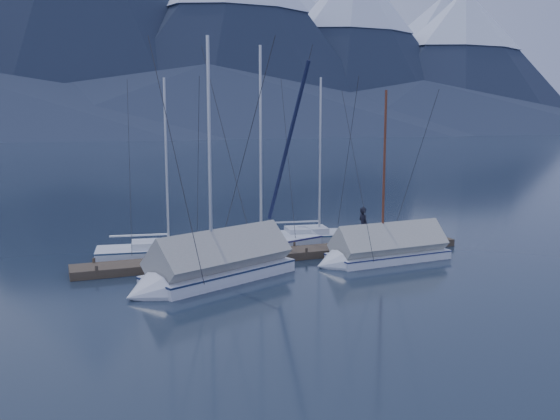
% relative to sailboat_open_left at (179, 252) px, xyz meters
% --- Properties ---
extents(ground, '(1000.00, 1000.00, 0.00)m').
position_rel_sailboat_open_left_xyz_m(ground, '(4.11, -4.33, -0.16)').
color(ground, black).
rests_on(ground, ground).
extents(mountain_range, '(877.00, 584.00, 150.50)m').
position_rel_sailboat_open_left_xyz_m(mountain_range, '(8.23, 366.12, 58.50)').
color(mountain_range, '#475675').
rests_on(mountain_range, ground).
extents(dock, '(18.00, 1.50, 0.54)m').
position_rel_sailboat_open_left_xyz_m(dock, '(4.11, -2.33, -0.05)').
color(dock, '#382D23').
rests_on(dock, ground).
extents(mooring_posts, '(15.12, 1.52, 0.35)m').
position_rel_sailboat_open_left_xyz_m(mooring_posts, '(3.61, -2.33, 0.19)').
color(mooring_posts, '#382D23').
rests_on(mooring_posts, ground).
extents(sailboat_open_left, '(6.89, 3.07, 8.84)m').
position_rel_sailboat_open_left_xyz_m(sailboat_open_left, '(0.00, 0.00, 0.00)').
color(sailboat_open_left, silver).
rests_on(sailboat_open_left, ground).
extents(sailboat_open_mid, '(8.26, 4.70, 10.53)m').
position_rel_sailboat_open_left_xyz_m(sailboat_open_mid, '(4.42, -0.22, 0.03)').
color(sailboat_open_mid, silver).
rests_on(sailboat_open_mid, ground).
extents(sailboat_open_right, '(7.12, 3.22, 9.12)m').
position_rel_sailboat_open_left_xyz_m(sailboat_open_right, '(7.93, 0.55, 0.01)').
color(sailboat_open_right, silver).
rests_on(sailboat_open_right, ground).
extents(sailboat_covered_near, '(6.48, 2.74, 8.26)m').
position_rel_sailboat_open_left_xyz_m(sailboat_covered_near, '(7.96, -4.52, 0.26)').
color(sailboat_covered_near, white).
rests_on(sailboat_covered_near, ground).
extents(sailboat_covered_far, '(7.48, 4.85, 10.13)m').
position_rel_sailboat_open_left_xyz_m(sailboat_covered_far, '(0.07, -5.12, 0.34)').
color(sailboat_covered_far, silver).
rests_on(sailboat_covered_far, ground).
extents(person, '(0.47, 0.67, 1.73)m').
position_rel_sailboat_open_left_xyz_m(person, '(8.49, -2.12, 1.05)').
color(person, black).
rests_on(person, dock).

